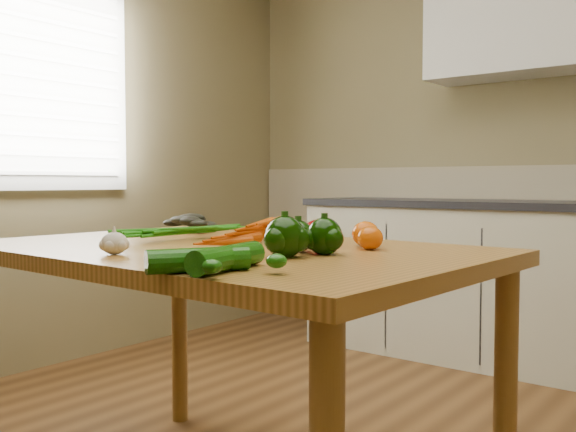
% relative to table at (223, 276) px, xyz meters
% --- Properties ---
extents(room, '(4.04, 5.04, 2.64)m').
position_rel_table_xyz_m(room, '(0.16, 0.14, 0.52)').
color(room, brown).
rests_on(room, ground).
extents(counter_run, '(2.84, 0.64, 1.14)m').
position_rel_table_xyz_m(counter_run, '(0.37, 2.15, -0.27)').
color(counter_run, beige).
rests_on(counter_run, ground).
extents(window_blinds, '(0.08, 0.98, 1.18)m').
position_rel_table_xyz_m(window_blinds, '(-1.80, 0.56, 0.83)').
color(window_blinds, silver).
rests_on(window_blinds, room).
extents(table, '(1.55, 1.03, 0.81)m').
position_rel_table_xyz_m(table, '(0.00, 0.00, 0.00)').
color(table, '#AC7532').
rests_on(table, ground).
extents(carrot_bunch, '(0.29, 0.23, 0.08)m').
position_rel_table_xyz_m(carrot_bunch, '(-0.05, 0.07, 0.13)').
color(carrot_bunch, '#C84C04').
rests_on(carrot_bunch, table).
extents(leafy_greens, '(0.22, 0.20, 0.11)m').
position_rel_table_xyz_m(leafy_greens, '(-0.46, 0.30, 0.14)').
color(leafy_greens, black).
rests_on(leafy_greens, table).
extents(garlic_bulb, '(0.07, 0.07, 0.06)m').
position_rel_table_xyz_m(garlic_bulb, '(-0.06, -0.34, 0.12)').
color(garlic_bulb, silver).
rests_on(garlic_bulb, table).
extents(pepper_a, '(0.08, 0.08, 0.08)m').
position_rel_table_xyz_m(pepper_a, '(0.27, 0.01, 0.13)').
color(pepper_a, black).
rests_on(pepper_a, table).
extents(pepper_b, '(0.09, 0.09, 0.09)m').
position_rel_table_xyz_m(pepper_b, '(0.37, -0.00, 0.14)').
color(pepper_b, black).
rests_on(pepper_b, table).
extents(pepper_c, '(0.10, 0.10, 0.10)m').
position_rel_table_xyz_m(pepper_c, '(0.32, -0.12, 0.14)').
color(pepper_c, black).
rests_on(pepper_c, table).
extents(tomato_a, '(0.08, 0.08, 0.08)m').
position_rel_table_xyz_m(tomato_a, '(0.19, 0.21, 0.13)').
color(tomato_a, '#8F0208').
rests_on(tomato_a, table).
extents(tomato_b, '(0.08, 0.08, 0.07)m').
position_rel_table_xyz_m(tomato_b, '(0.34, 0.25, 0.13)').
color(tomato_b, '#DF5705').
rests_on(tomato_b, table).
extents(tomato_c, '(0.07, 0.07, 0.07)m').
position_rel_table_xyz_m(tomato_c, '(0.40, 0.17, 0.12)').
color(tomato_c, '#DF5705').
rests_on(tomato_c, table).
extents(zucchini_a, '(0.10, 0.24, 0.05)m').
position_rel_table_xyz_m(zucchini_a, '(0.38, -0.38, 0.12)').
color(zucchini_a, '#0F4C08').
rests_on(zucchini_a, table).
extents(zucchini_b, '(0.15, 0.21, 0.05)m').
position_rel_table_xyz_m(zucchini_b, '(0.35, -0.44, 0.12)').
color(zucchini_b, '#0F4C08').
rests_on(zucchini_b, table).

